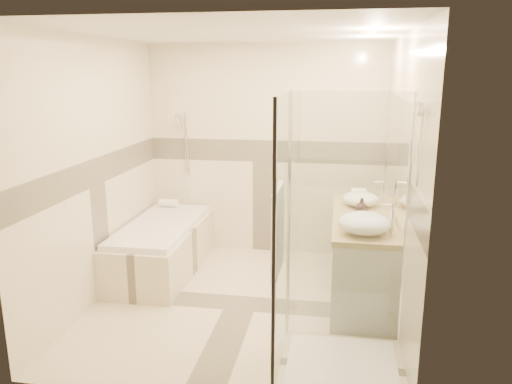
% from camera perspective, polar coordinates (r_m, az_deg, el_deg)
% --- Properties ---
extents(room, '(2.82, 3.02, 2.52)m').
position_cam_1_polar(room, '(4.52, -1.05, 1.88)').
color(room, '#C2B89B').
rests_on(room, ground).
extents(bathtub, '(0.75, 1.70, 0.56)m').
position_cam_1_polar(bathtub, '(5.66, -10.70, -5.94)').
color(bathtub, beige).
rests_on(bathtub, ground).
extents(vanity, '(0.58, 1.62, 0.85)m').
position_cam_1_polar(vanity, '(4.97, 11.93, -7.33)').
color(vanity, silver).
rests_on(vanity, ground).
extents(shower_enclosure, '(0.96, 0.93, 2.04)m').
position_cam_1_polar(shower_enclosure, '(3.77, 8.19, -12.92)').
color(shower_enclosure, beige).
rests_on(shower_enclosure, ground).
extents(vessel_sink_near, '(0.37, 0.37, 0.15)m').
position_cam_1_polar(vessel_sink_near, '(5.15, 11.83, -0.78)').
color(vessel_sink_near, white).
rests_on(vessel_sink_near, vanity).
extents(vessel_sink_far, '(0.45, 0.45, 0.18)m').
position_cam_1_polar(vessel_sink_far, '(4.30, 12.28, -3.47)').
color(vessel_sink_far, white).
rests_on(vessel_sink_far, vanity).
extents(faucet_near, '(0.11, 0.03, 0.27)m').
position_cam_1_polar(faucet_near, '(5.15, 14.28, 0.06)').
color(faucet_near, silver).
rests_on(faucet_near, vanity).
extents(faucet_far, '(0.11, 0.03, 0.27)m').
position_cam_1_polar(faucet_far, '(4.29, 15.20, -2.71)').
color(faucet_far, silver).
rests_on(faucet_far, vanity).
extents(amenity_bottle_a, '(0.08, 0.08, 0.16)m').
position_cam_1_polar(amenity_bottle_a, '(4.67, 12.06, -2.19)').
color(amenity_bottle_a, black).
rests_on(amenity_bottle_a, vanity).
extents(amenity_bottle_b, '(0.17, 0.17, 0.17)m').
position_cam_1_polar(amenity_bottle_b, '(4.82, 11.99, -1.65)').
color(amenity_bottle_b, black).
rests_on(amenity_bottle_b, vanity).
extents(folded_towels, '(0.16, 0.26, 0.08)m').
position_cam_1_polar(folded_towels, '(5.48, 11.69, -0.26)').
color(folded_towels, white).
rests_on(folded_towels, vanity).
extents(rolled_towel, '(0.22, 0.10, 0.10)m').
position_cam_1_polar(rolled_towel, '(6.20, -9.99, -1.24)').
color(rolled_towel, white).
rests_on(rolled_towel, bathtub).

